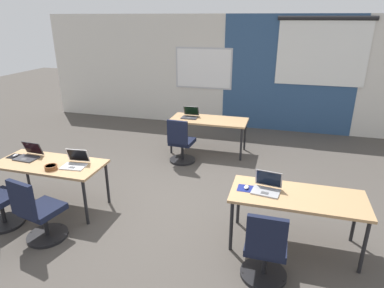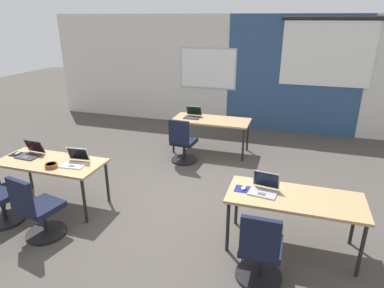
% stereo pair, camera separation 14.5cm
% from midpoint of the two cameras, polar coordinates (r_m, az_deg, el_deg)
% --- Properties ---
extents(ground_plane, '(24.00, 24.00, 0.00)m').
position_cam_midpoint_polar(ground_plane, '(5.32, -3.50, -9.88)').
color(ground_plane, '#47423D').
extents(back_wall_assembly, '(10.00, 0.27, 2.80)m').
position_cam_midpoint_polar(back_wall_assembly, '(8.72, 5.86, 12.21)').
color(back_wall_assembly, silver).
rests_on(back_wall_assembly, ground).
extents(desk_near_left, '(1.60, 0.70, 0.72)m').
position_cam_midpoint_polar(desk_near_left, '(5.37, -23.86, -3.55)').
color(desk_near_left, tan).
rests_on(desk_near_left, ground).
extents(desk_near_right, '(1.60, 0.70, 0.72)m').
position_cam_midpoint_polar(desk_near_right, '(4.24, 16.67, -9.14)').
color(desk_near_right, tan).
rests_on(desk_near_right, ground).
extents(desk_far_center, '(1.60, 0.70, 0.72)m').
position_cam_midpoint_polar(desk_far_center, '(6.99, 2.29, 3.79)').
color(desk_far_center, tan).
rests_on(desk_far_center, ground).
extents(laptop_near_left_end, '(0.34, 0.33, 0.23)m').
position_cam_midpoint_polar(laptop_near_left_end, '(5.65, -26.89, -1.65)').
color(laptop_near_left_end, '#333338').
rests_on(laptop_near_left_end, desk_near_left).
extents(mousepad_near_left_end, '(0.22, 0.19, 0.00)m').
position_cam_midpoint_polar(mousepad_near_left_end, '(5.81, -28.62, -1.89)').
color(mousepad_near_left_end, black).
rests_on(mousepad_near_left_end, desk_near_left).
extents(mouse_near_left_end, '(0.06, 0.10, 0.03)m').
position_cam_midpoint_polar(mouse_near_left_end, '(5.80, -28.66, -1.72)').
color(mouse_near_left_end, '#B2B2B7').
rests_on(mouse_near_left_end, mousepad_near_left_end).
extents(laptop_near_left_inner, '(0.36, 0.34, 0.23)m').
position_cam_midpoint_polar(laptop_near_left_inner, '(5.09, -20.18, -3.00)').
color(laptop_near_left_inner, silver).
rests_on(laptop_near_left_inner, desk_near_left).
extents(chair_near_left_inner, '(0.52, 0.57, 0.92)m').
position_cam_midpoint_polar(chair_near_left_inner, '(4.75, -25.61, -10.93)').
color(chair_near_left_inner, black).
rests_on(chair_near_left_inner, ground).
extents(laptop_near_right_inner, '(0.37, 0.32, 0.23)m').
position_cam_midpoint_polar(laptop_near_right_inner, '(4.20, 11.72, -7.26)').
color(laptop_near_right_inner, '#9E9EA3').
rests_on(laptop_near_right_inner, desk_near_right).
extents(mousepad_near_right_inner, '(0.22, 0.19, 0.00)m').
position_cam_midpoint_polar(mousepad_near_right_inner, '(4.23, 8.34, -7.56)').
color(mousepad_near_right_inner, navy).
rests_on(mousepad_near_right_inner, desk_near_right).
extents(mouse_near_right_inner, '(0.07, 0.11, 0.03)m').
position_cam_midpoint_polar(mouse_near_right_inner, '(4.22, 8.35, -7.34)').
color(mouse_near_right_inner, silver).
rests_on(mouse_near_right_inner, mousepad_near_right_inner).
extents(chair_near_right_inner, '(0.52, 0.54, 0.92)m').
position_cam_midpoint_polar(chair_near_right_inner, '(3.80, 11.32, -17.70)').
color(chair_near_right_inner, black).
rests_on(chair_near_right_inner, ground).
extents(laptop_far_left, '(0.34, 0.33, 0.22)m').
position_cam_midpoint_polar(laptop_far_left, '(7.10, -0.92, 4.97)').
color(laptop_far_left, '#333338').
rests_on(laptop_far_left, desk_far_center).
extents(chair_far_left, '(0.52, 0.55, 0.92)m').
position_cam_midpoint_polar(chair_far_left, '(6.53, -2.53, -0.12)').
color(chair_far_left, black).
rests_on(chair_far_left, ground).
extents(snack_bowl, '(0.18, 0.18, 0.06)m').
position_cam_midpoint_polar(snack_bowl, '(5.10, -23.80, -3.64)').
color(snack_bowl, brown).
rests_on(snack_bowl, desk_near_left).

